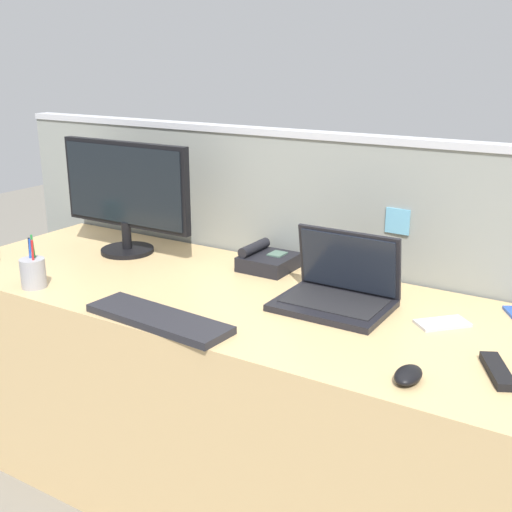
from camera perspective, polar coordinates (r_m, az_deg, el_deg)
The scene contains 11 objects.
ground_plane at distance 2.39m, azimuth -0.67°, elevation -20.18°, with size 10.00×10.00×0.00m, color slate.
desk at distance 2.19m, azimuth -0.71°, elevation -12.58°, with size 2.26×0.76×0.73m, color tan.
cubicle_divider at distance 2.41m, azimuth 4.62°, elevation -3.34°, with size 2.75×0.08×1.21m.
desktop_monitor at distance 2.47m, azimuth -11.51°, elevation 5.66°, with size 0.58×0.20×0.42m.
laptop at distance 1.96m, azimuth 7.33°, elevation -2.86°, with size 0.33×0.26×0.22m.
desk_phone at distance 2.28m, azimuth 1.00°, elevation -0.40°, with size 0.17×0.18×0.09m.
keyboard_main at distance 1.86m, azimuth -8.65°, elevation -5.51°, with size 0.46×0.13×0.02m, color #232328.
computer_mouse_right_hand at distance 1.56m, azimuth 13.34°, elevation -10.22°, with size 0.06×0.10×0.03m, color black.
pen_cup at distance 2.21m, azimuth -19.15°, elevation -1.39°, with size 0.08×0.08×0.17m.
cell_phone_silver_slab at distance 1.90m, azimuth 16.18°, elevation -5.75°, with size 0.08×0.15×0.01m, color #B7BAC1.
tv_remote at distance 1.66m, azimuth 20.61°, elevation -9.51°, with size 0.04×0.17×0.02m, color black.
Camera 1 is at (1.02, -1.60, 1.46)m, focal length 45.13 mm.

